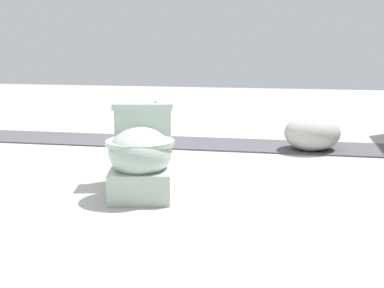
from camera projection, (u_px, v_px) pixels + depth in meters
The scene contains 4 objects.
ground_plane at pixel (145, 184), 3.32m from camera, with size 14.00×14.00×0.00m, color #A8A59E.
gravel_strip at pixel (247, 145), 4.53m from camera, with size 0.56×8.00×0.01m, color #4C4C51.
toilet at pixel (142, 156), 3.11m from camera, with size 0.70×0.50×0.52m.
boulder_near at pixel (312, 133), 4.31m from camera, with size 0.47×0.43×0.30m, color #B7B2AD.
Camera 1 is at (3.09, 0.92, 0.88)m, focal length 50.00 mm.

